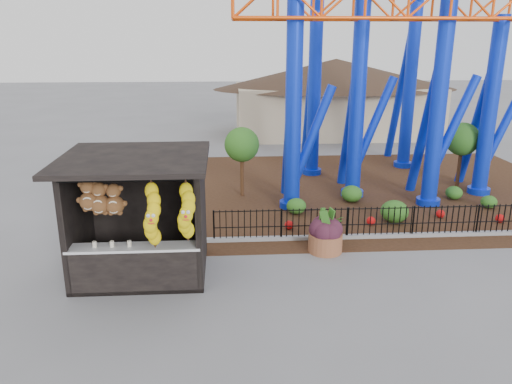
{
  "coord_description": "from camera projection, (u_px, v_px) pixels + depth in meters",
  "views": [
    {
      "loc": [
        -0.83,
        -10.76,
        5.81
      ],
      "look_at": [
        -0.05,
        1.5,
        2.0
      ],
      "focal_mm": 35.0,
      "sensor_mm": 36.0,
      "label": 1
    }
  ],
  "objects": [
    {
      "name": "prize_booth",
      "position": [
        139.0,
        220.0,
        12.25
      ],
      "size": [
        3.5,
        3.4,
        3.12
      ],
      "color": "black",
      "rests_on": "ground"
    },
    {
      "name": "roller_coaster",
      "position": [
        385.0,
        20.0,
        18.27
      ],
      "size": [
        11.0,
        6.37,
        10.82
      ],
      "color": "#0C2CD8",
      "rests_on": "ground"
    },
    {
      "name": "curb",
      "position": [
        386.0,
        236.0,
        15.11
      ],
      "size": [
        18.0,
        0.18,
        0.12
      ],
      "primitive_type": "cube",
      "color": "gray",
      "rests_on": "ground"
    },
    {
      "name": "planter_foliage",
      "position": [
        326.0,
        223.0,
        13.92
      ],
      "size": [
        0.7,
        0.7,
        0.64
      ],
      "primitive_type": "ellipsoid",
      "color": "#361523",
      "rests_on": "terracotta_planter"
    },
    {
      "name": "potted_plant",
      "position": [
        328.0,
        229.0,
        14.6
      ],
      "size": [
        0.98,
        0.91,
        0.9
      ],
      "primitive_type": "imported",
      "rotation": [
        0.0,
        0.0,
        0.3
      ],
      "color": "#2E5619",
      "rests_on": "ground"
    },
    {
      "name": "picket_fence",
      "position": [
        416.0,
        222.0,
        15.04
      ],
      "size": [
        12.2,
        0.06,
        1.0
      ],
      "primitive_type": null,
      "color": "black",
      "rests_on": "ground"
    },
    {
      "name": "landscaping",
      "position": [
        386.0,
        204.0,
        17.25
      ],
      "size": [
        7.77,
        3.14,
        0.72
      ],
      "color": "#2A5D1B",
      "rests_on": "mulch_bed"
    },
    {
      "name": "terracotta_planter",
      "position": [
        325.0,
        242.0,
        14.09
      ],
      "size": [
        1.25,
        1.25,
        0.54
      ],
      "primitive_type": "cylinder",
      "rotation": [
        0.0,
        0.0,
        0.39
      ],
      "color": "brown",
      "rests_on": "ground"
    },
    {
      "name": "mulch_bed",
      "position": [
        347.0,
        190.0,
        19.89
      ],
      "size": [
        18.0,
        12.0,
        0.02
      ],
      "primitive_type": "cube",
      "color": "#331E11",
      "rests_on": "ground"
    },
    {
      "name": "pavilion",
      "position": [
        335.0,
        84.0,
        30.55
      ],
      "size": [
        15.0,
        15.0,
        4.8
      ],
      "color": "#BFAD8C",
      "rests_on": "ground"
    },
    {
      "name": "ground",
      "position": [
        262.0,
        289.0,
        12.03
      ],
      "size": [
        120.0,
        120.0,
        0.0
      ],
      "primitive_type": "plane",
      "color": "slate",
      "rests_on": "ground"
    }
  ]
}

